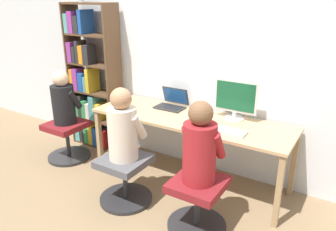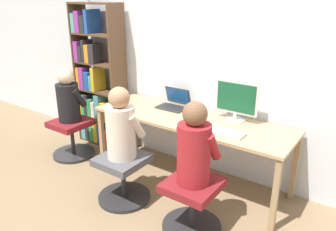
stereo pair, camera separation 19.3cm
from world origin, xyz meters
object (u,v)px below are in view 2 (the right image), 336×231
object	(u,v)px
desktop_monitor	(236,101)
person_near_shelf	(68,98)
office_chair_right	(123,176)
bookshelf	(95,83)
keyboard	(222,131)
person_at_laptop	(121,127)
laptop	(174,104)
office_chair_left	(192,203)
person_at_monitor	(194,147)
office_chair_side	(72,136)

from	to	relation	value
desktop_monitor	person_near_shelf	bearing A→B (deg)	-164.52
office_chair_right	bookshelf	distance (m)	1.61
keyboard	person_at_laptop	distance (m)	0.95
keyboard	office_chair_right	size ratio (longest dim) A/B	0.83
laptop	bookshelf	xyz separation A→B (m)	(-1.25, -0.03, 0.06)
office_chair_left	person_near_shelf	world-z (taller)	person_near_shelf
office_chair_right	person_at_laptop	size ratio (longest dim) A/B	0.75
office_chair_left	bookshelf	size ratio (longest dim) A/B	0.28
desktop_monitor	laptop	bearing A→B (deg)	-178.39
office_chair_right	person_near_shelf	distance (m)	1.35
person_near_shelf	office_chair_right	bearing A→B (deg)	-16.08
desktop_monitor	office_chair_left	size ratio (longest dim) A/B	0.86
office_chair_right	person_near_shelf	bearing A→B (deg)	163.92
office_chair_left	office_chair_right	distance (m)	0.80
desktop_monitor	laptop	world-z (taller)	desktop_monitor
office_chair_left	office_chair_right	world-z (taller)	same
desktop_monitor	person_near_shelf	size ratio (longest dim) A/B	0.69
person_at_monitor	person_near_shelf	xyz separation A→B (m)	(-2.00, 0.33, -0.03)
person_at_monitor	desktop_monitor	bearing A→B (deg)	92.63
desktop_monitor	laptop	xyz separation A→B (m)	(-0.75, -0.02, -0.16)
person_at_laptop	person_at_monitor	bearing A→B (deg)	0.58
desktop_monitor	office_chair_left	distance (m)	1.12
desktop_monitor	person_near_shelf	xyz separation A→B (m)	(-1.96, -0.54, -0.18)
laptop	desktop_monitor	bearing A→B (deg)	1.61
office_chair_right	person_at_monitor	bearing A→B (deg)	0.93
keyboard	office_chair_side	distance (m)	2.06
person_near_shelf	bookshelf	bearing A→B (deg)	94.66
office_chair_left	office_chair_side	world-z (taller)	same
bookshelf	office_chair_left	bearing A→B (deg)	-22.22
laptop	office_chair_right	size ratio (longest dim) A/B	0.62
office_chair_right	keyboard	bearing A→B (deg)	33.78
person_at_monitor	person_at_laptop	size ratio (longest dim) A/B	1.01
laptop	person_at_monitor	bearing A→B (deg)	-47.34
person_at_laptop	person_near_shelf	size ratio (longest dim) A/B	1.07
person_at_monitor	person_near_shelf	size ratio (longest dim) A/B	1.08
office_chair_side	bookshelf	bearing A→B (deg)	94.62
office_chair_right	bookshelf	xyz separation A→B (m)	(-1.24, 0.84, 0.59)
office_chair_right	person_near_shelf	world-z (taller)	person_near_shelf
office_chair_left	bookshelf	distance (m)	2.28
person_near_shelf	office_chair_side	bearing A→B (deg)	-90.00
person_at_laptop	office_chair_side	distance (m)	1.35
office_chair_left	person_near_shelf	size ratio (longest dim) A/B	0.80
office_chair_right	person_at_monitor	world-z (taller)	person_at_monitor
laptop	bookshelf	bearing A→B (deg)	-178.80
office_chair_right	office_chair_side	size ratio (longest dim) A/B	1.00
office_chair_left	laptop	bearing A→B (deg)	132.49
office_chair_right	office_chair_side	bearing A→B (deg)	164.11
person_at_laptop	bookshelf	world-z (taller)	bookshelf
person_at_laptop	office_chair_side	size ratio (longest dim) A/B	1.33
keyboard	person_near_shelf	bearing A→B (deg)	-174.74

